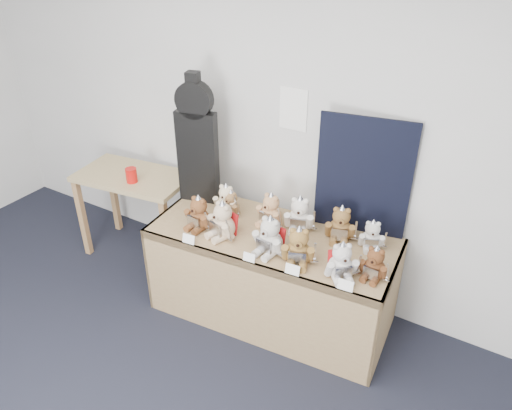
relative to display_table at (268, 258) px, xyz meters
The scene contains 22 objects.
room_shell 1.04m from the display_table, 101.70° to the left, with size 6.00×6.00×6.00m.
display_table is the anchor object (origin of this frame).
side_table 1.40m from the display_table, behind, with size 0.98×0.63×0.77m.
guitar_case 0.99m from the display_table, 163.55° to the left, with size 0.31×0.16×0.99m.
navy_board 0.86m from the display_table, 42.52° to the left, with size 0.63×0.02×0.83m, color black.
red_cup 1.33m from the display_table, behind, with size 0.09×0.09×0.12m, color red.
teddy_front_far_left 0.57m from the display_table, 166.71° to the right, with size 0.23×0.19×0.28m.
teddy_front_left 0.42m from the display_table, 157.92° to the right, with size 0.24×0.23×0.30m.
teddy_front_centre 0.31m from the display_table, 57.09° to the right, with size 0.25×0.21×0.30m.
teddy_front_right 0.41m from the display_table, 23.00° to the right, with size 0.24×0.23×0.29m.
teddy_front_far_right 0.64m from the display_table, 11.31° to the right, with size 0.22×0.23×0.28m.
teddy_front_end 0.79m from the display_table, ahead, with size 0.20×0.16×0.25m.
teddy_back_left 0.54m from the display_table, 160.42° to the left, with size 0.21×0.17×0.25m.
teddy_back_centre_left 0.33m from the display_table, 115.75° to the left, with size 0.22×0.20×0.27m.
teddy_back_centre_right 0.37m from the display_table, 62.15° to the left, with size 0.24×0.22×0.29m.
teddy_back_right 0.55m from the display_table, 32.41° to the left, with size 0.24×0.21×0.28m.
teddy_back_end 0.72m from the display_table, 23.56° to the left, with size 0.19×0.18×0.23m.
teddy_back_far_left 0.49m from the display_table, 159.24° to the left, with size 0.17×0.15×0.21m.
entry_card_a 0.57m from the display_table, 144.82° to the right, with size 0.09×0.00×0.07m, color white.
entry_card_b 0.33m from the display_table, 87.03° to the right, with size 0.08×0.00×0.06m, color white.
entry_card_c 0.44m from the display_table, 38.23° to the right, with size 0.09×0.00×0.07m, color white.
entry_card_d 0.71m from the display_table, 18.46° to the right, with size 0.09×0.00×0.07m, color white.
Camera 1 is at (1.51, -0.45, 2.65)m, focal length 35.00 mm.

